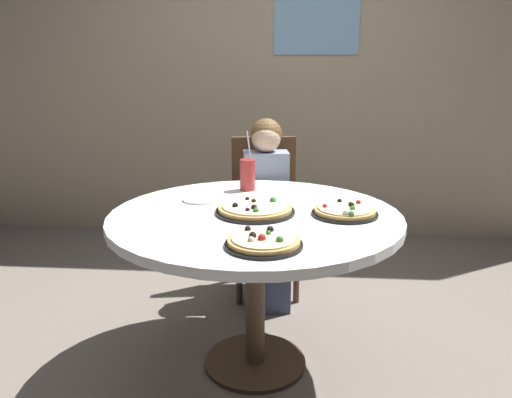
% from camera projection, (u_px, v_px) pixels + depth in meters
% --- Properties ---
extents(ground_plane, '(8.00, 8.00, 0.00)m').
position_uv_depth(ground_plane, '(255.00, 363.00, 2.37)').
color(ground_plane, slate).
extents(wall_with_window, '(5.20, 0.14, 2.90)m').
position_uv_depth(wall_with_window, '(276.00, 55.00, 3.91)').
color(wall_with_window, tan).
rests_on(wall_with_window, ground_plane).
extents(dining_table, '(1.28, 1.28, 0.75)m').
position_uv_depth(dining_table, '(255.00, 233.00, 2.19)').
color(dining_table, white).
rests_on(dining_table, ground_plane).
extents(chair_wooden, '(0.45, 0.45, 0.95)m').
position_uv_depth(chair_wooden, '(265.00, 206.00, 3.08)').
color(chair_wooden, brown).
rests_on(chair_wooden, ground_plane).
extents(diner_child, '(0.30, 0.43, 1.08)m').
position_uv_depth(diner_child, '(267.00, 222.00, 2.92)').
color(diner_child, '#3F4766').
rests_on(diner_child, ground_plane).
extents(pizza_veggie, '(0.35, 0.35, 0.05)m').
position_uv_depth(pizza_veggie, '(255.00, 209.00, 2.17)').
color(pizza_veggie, black).
rests_on(pizza_veggie, dining_table).
extents(pizza_cheese, '(0.29, 0.29, 0.05)m').
position_uv_depth(pizza_cheese, '(345.00, 212.00, 2.13)').
color(pizza_cheese, black).
rests_on(pizza_cheese, dining_table).
extents(pizza_pepperoni, '(0.28, 0.28, 0.05)m').
position_uv_depth(pizza_pepperoni, '(264.00, 242.00, 1.77)').
color(pizza_pepperoni, black).
rests_on(pizza_pepperoni, dining_table).
extents(soda_cup, '(0.08, 0.08, 0.31)m').
position_uv_depth(soda_cup, '(248.00, 175.00, 2.55)').
color(soda_cup, '#B73333').
rests_on(soda_cup, dining_table).
extents(plate_small, '(0.18, 0.18, 0.01)m').
position_uv_depth(plate_small, '(202.00, 199.00, 2.37)').
color(plate_small, white).
rests_on(plate_small, dining_table).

